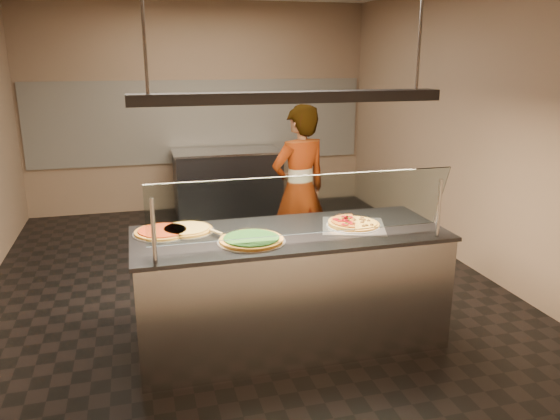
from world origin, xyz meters
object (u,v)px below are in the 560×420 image
object	(u,v)px
serving_counter	(290,287)
prep_table	(228,182)
pizza_tomato	(162,231)
heat_lamp_housing	(291,97)
pizza_cheese	(186,229)
pizza_spatula	(224,232)
sneeze_guard	(304,206)
half_pizza_sausage	(365,222)
pizza_spinach	(251,240)
worker	(299,190)
perforated_tray	(353,226)
half_pizza_pepperoni	(342,223)

from	to	relation	value
serving_counter	prep_table	distance (m)	3.85
pizza_tomato	heat_lamp_housing	size ratio (longest dim) A/B	0.20
pizza_cheese	pizza_tomato	size ratio (longest dim) A/B	0.95
pizza_spatula	heat_lamp_housing	xyz separation A→B (m)	(0.51, -0.04, 0.99)
sneeze_guard	pizza_tomato	world-z (taller)	sneeze_guard
sneeze_guard	half_pizza_sausage	xyz separation A→B (m)	(0.62, 0.35, -0.27)
heat_lamp_housing	pizza_cheese	bearing A→B (deg)	163.23
pizza_spinach	pizza_spatula	distance (m)	0.26
worker	prep_table	bearing A→B (deg)	-98.02
prep_table	pizza_spatula	bearing A→B (deg)	-100.05
heat_lamp_housing	pizza_tomato	bearing A→B (deg)	166.97
serving_counter	pizza_cheese	bearing A→B (deg)	163.23
serving_counter	perforated_tray	xyz separation A→B (m)	(0.52, 0.00, 0.47)
half_pizza_pepperoni	heat_lamp_housing	bearing A→B (deg)	-179.45
perforated_tray	pizza_spinach	world-z (taller)	pizza_spinach
serving_counter	half_pizza_pepperoni	world-z (taller)	half_pizza_pepperoni
perforated_tray	half_pizza_pepperoni	xyz separation A→B (m)	(-0.10, 0.00, 0.03)
pizza_spatula	pizza_cheese	bearing A→B (deg)	143.76
pizza_tomato	pizza_cheese	bearing A→B (deg)	3.45
pizza_cheese	worker	bearing A→B (deg)	43.43
half_pizza_pepperoni	pizza_spatula	world-z (taller)	half_pizza_pepperoni
prep_table	serving_counter	bearing A→B (deg)	-92.47
perforated_tray	half_pizza_pepperoni	size ratio (longest dim) A/B	1.39
sneeze_guard	half_pizza_sausage	bearing A→B (deg)	29.15
half_pizza_sausage	sneeze_guard	bearing A→B (deg)	-150.85
pizza_cheese	perforated_tray	bearing A→B (deg)	-9.99
serving_counter	prep_table	size ratio (longest dim) A/B	1.55
half_pizza_pepperoni	pizza_cheese	distance (m)	1.22
half_pizza_pepperoni	serving_counter	bearing A→B (deg)	-179.45
half_pizza_pepperoni	prep_table	xyz separation A→B (m)	(-0.26, 3.84, -0.50)
half_pizza_pepperoni	pizza_spinach	bearing A→B (deg)	-168.64
sneeze_guard	pizza_spatula	distance (m)	0.69
pizza_spatula	perforated_tray	bearing A→B (deg)	-2.10
sneeze_guard	heat_lamp_housing	size ratio (longest dim) A/B	0.94
sneeze_guard	heat_lamp_housing	distance (m)	0.80
serving_counter	sneeze_guard	bearing A→B (deg)	-90.00
half_pizza_sausage	prep_table	distance (m)	3.90
pizza_cheese	pizza_spatula	bearing A→B (deg)	-36.24
perforated_tray	pizza_tomato	distance (m)	1.49
perforated_tray	pizza_spinach	distance (m)	0.87
perforated_tray	pizza_spatula	xyz separation A→B (m)	(-1.03, 0.04, 0.02)
serving_counter	half_pizza_sausage	xyz separation A→B (m)	(0.62, 0.00, 0.49)
pizza_tomato	perforated_tray	bearing A→B (deg)	-8.35
sneeze_guard	half_pizza_pepperoni	world-z (taller)	sneeze_guard
prep_table	half_pizza_sausage	bearing A→B (deg)	-83.24
half_pizza_pepperoni	sneeze_guard	bearing A→B (deg)	-140.97
perforated_tray	pizza_spatula	size ratio (longest dim) A/B	2.37
sneeze_guard	prep_table	size ratio (longest dim) A/B	1.40
half_pizza_sausage	pizza_tomato	size ratio (longest dim) A/B	0.99
sneeze_guard	pizza_cheese	size ratio (longest dim) A/B	5.06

